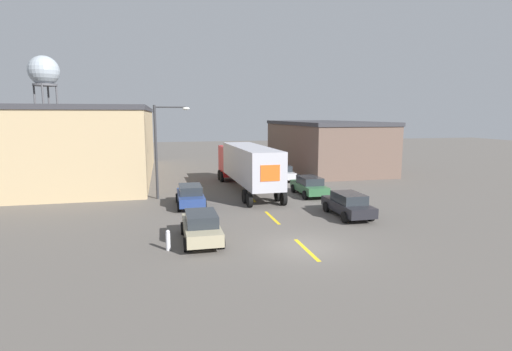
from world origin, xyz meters
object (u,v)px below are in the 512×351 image
at_px(parked_car_right_near, 348,204).
at_px(street_lamp, 161,144).
at_px(fire_hydrant, 168,240).
at_px(parked_car_right_mid, 309,186).
at_px(water_tower, 44,73).
at_px(parked_car_right_far, 281,172).
at_px(parked_car_left_far, 190,195).
at_px(parked_car_left_near, 201,226).
at_px(semi_truck, 246,163).

height_order(parked_car_right_near, street_lamp, street_lamp).
bearing_deg(fire_hydrant, parked_car_right_mid, 44.17).
xyz_separation_m(water_tower, street_lamp, (16.70, -35.34, -8.33)).
distance_m(parked_car_right_far, parked_car_left_far, 13.49).
bearing_deg(street_lamp, parked_car_right_mid, -7.16).
bearing_deg(street_lamp, water_tower, 115.28).
relative_size(parked_car_left_far, parked_car_left_near, 1.00).
height_order(semi_truck, parked_car_right_far, semi_truck).
height_order(parked_car_right_mid, parked_car_left_far, same).
bearing_deg(parked_car_left_far, fire_hydrant, -100.38).
height_order(parked_car_right_far, parked_car_left_near, same).
bearing_deg(parked_car_right_near, parked_car_left_near, -162.70).
xyz_separation_m(parked_car_right_far, street_lamp, (-11.47, -6.36, 3.41)).
height_order(parked_car_right_mid, street_lamp, street_lamp).
height_order(parked_car_right_near, water_tower, water_tower).
bearing_deg(parked_car_left_near, street_lamp, 99.69).
bearing_deg(water_tower, parked_car_left_far, -64.20).
relative_size(semi_truck, fire_hydrant, 14.26).
bearing_deg(parked_car_right_near, fire_hydrant, -160.41).
xyz_separation_m(parked_car_right_near, parked_car_left_far, (-9.53, 5.16, 0.00)).
bearing_deg(water_tower, parked_car_right_near, -57.19).
bearing_deg(semi_truck, parked_car_right_near, -67.79).
bearing_deg(parked_car_left_near, parked_car_right_far, 61.65).
xyz_separation_m(parked_car_right_near, street_lamp, (-11.47, 8.34, 3.41)).
xyz_separation_m(parked_car_left_far, parked_car_left_near, (0.00, -8.13, 0.00)).
bearing_deg(parked_car_right_far, parked_car_left_near, -118.35).
height_order(parked_car_right_mid, fire_hydrant, parked_car_right_mid).
distance_m(parked_car_left_near, water_tower, 51.59).
xyz_separation_m(semi_truck, parked_car_right_far, (4.48, 4.58, -1.53)).
height_order(parked_car_right_far, street_lamp, street_lamp).
xyz_separation_m(semi_truck, fire_hydrant, (-6.74, -14.11, -1.83)).
bearing_deg(fire_hydrant, parked_car_right_far, 59.04).
bearing_deg(parked_car_right_far, water_tower, 134.17).
xyz_separation_m(semi_truck, parked_car_left_far, (-5.06, -4.96, -1.53)).
height_order(parked_car_left_far, street_lamp, street_lamp).
height_order(parked_car_right_far, parked_car_left_far, same).
xyz_separation_m(parked_car_left_far, fire_hydrant, (-1.68, -9.15, -0.29)).
relative_size(parked_car_left_near, fire_hydrant, 4.49).
xyz_separation_m(parked_car_right_far, parked_car_left_near, (-9.53, -17.67, 0.00)).
bearing_deg(parked_car_left_near, parked_car_left_far, 90.00).
distance_m(semi_truck, parked_car_right_far, 6.58).
bearing_deg(parked_car_left_near, parked_car_right_mid, 45.99).
distance_m(parked_car_right_near, water_tower, 53.28).
relative_size(semi_truck, street_lamp, 2.01).
bearing_deg(fire_hydrant, parked_car_right_near, 19.59).
distance_m(semi_truck, parked_car_right_near, 11.17).
relative_size(parked_car_left_far, fire_hydrant, 4.49).
height_order(water_tower, fire_hydrant, water_tower).
bearing_deg(water_tower, parked_car_right_mid, -52.56).
height_order(parked_car_left_near, street_lamp, street_lamp).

